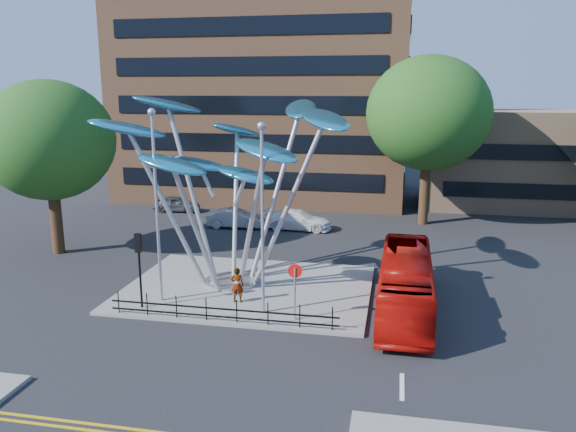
% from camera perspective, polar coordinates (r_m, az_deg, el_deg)
% --- Properties ---
extents(ground, '(120.00, 120.00, 0.00)m').
position_cam_1_polar(ground, '(22.62, -5.61, -12.81)').
color(ground, black).
rests_on(ground, ground).
extents(traffic_island, '(12.00, 9.00, 0.15)m').
position_cam_1_polar(traffic_island, '(28.17, -4.05, -7.33)').
color(traffic_island, slate).
rests_on(traffic_island, ground).
extents(brick_tower, '(25.00, 15.00, 30.00)m').
position_cam_1_polar(brick_tower, '(53.14, -2.09, 18.48)').
color(brick_tower, brown).
rests_on(brick_tower, ground).
extents(low_building_near, '(15.00, 8.00, 8.00)m').
position_cam_1_polar(low_building_near, '(50.80, 22.50, 5.34)').
color(low_building_near, tan).
rests_on(low_building_near, ground).
extents(tree_right, '(8.80, 8.80, 12.11)m').
position_cam_1_polar(tree_right, '(41.57, 14.08, 10.07)').
color(tree_right, black).
rests_on(tree_right, ground).
extents(tree_left, '(7.60, 7.60, 10.32)m').
position_cam_1_polar(tree_left, '(35.78, -23.13, 7.05)').
color(tree_left, black).
rests_on(tree_left, ground).
extents(leaf_sculpture, '(12.72, 9.54, 9.51)m').
position_cam_1_polar(leaf_sculpture, '(27.55, -6.06, 6.73)').
color(leaf_sculpture, '#9EA0A5').
rests_on(leaf_sculpture, traffic_island).
extents(street_lamp_left, '(0.36, 0.36, 8.80)m').
position_cam_1_polar(street_lamp_left, '(25.68, -13.28, 2.60)').
color(street_lamp_left, '#9EA0A5').
rests_on(street_lamp_left, traffic_island).
extents(street_lamp_right, '(0.36, 0.36, 8.30)m').
position_cam_1_polar(street_lamp_right, '(23.63, -2.63, 1.42)').
color(street_lamp_right, '#9EA0A5').
rests_on(street_lamp_right, traffic_island).
extents(traffic_light_island, '(0.28, 0.18, 3.42)m').
position_cam_1_polar(traffic_light_island, '(25.63, -14.91, -3.81)').
color(traffic_light_island, black).
rests_on(traffic_light_island, traffic_island).
extents(no_entry_sign_island, '(0.60, 0.10, 2.45)m').
position_cam_1_polar(no_entry_sign_island, '(23.74, 0.71, -6.73)').
color(no_entry_sign_island, '#9EA0A5').
rests_on(no_entry_sign_island, traffic_island).
extents(pedestrian_railing_front, '(10.00, 0.06, 1.00)m').
position_cam_1_polar(pedestrian_railing_front, '(24.16, -6.78, -9.68)').
color(pedestrian_railing_front, black).
rests_on(pedestrian_railing_front, traffic_island).
extents(red_bus, '(2.32, 9.44, 2.62)m').
position_cam_1_polar(red_bus, '(25.62, 11.85, -6.72)').
color(red_bus, '#A80C07').
rests_on(red_bus, ground).
extents(pedestrian, '(0.64, 0.45, 1.65)m').
position_cam_1_polar(pedestrian, '(26.00, -5.18, -6.98)').
color(pedestrian, gray).
rests_on(pedestrian, traffic_island).
extents(parked_car_left, '(3.85, 1.80, 1.28)m').
position_cam_1_polar(parked_car_left, '(46.36, -11.25, 1.23)').
color(parked_car_left, '#46494F').
rests_on(parked_car_left, ground).
extents(parked_car_mid, '(4.20, 1.69, 1.36)m').
position_cam_1_polar(parked_car_mid, '(40.36, -5.34, -0.24)').
color(parked_car_mid, '#A2A5AA').
rests_on(parked_car_mid, ground).
extents(parked_car_right, '(4.84, 2.17, 1.38)m').
position_cam_1_polar(parked_car_right, '(39.65, 1.04, -0.40)').
color(parked_car_right, white).
rests_on(parked_car_right, ground).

